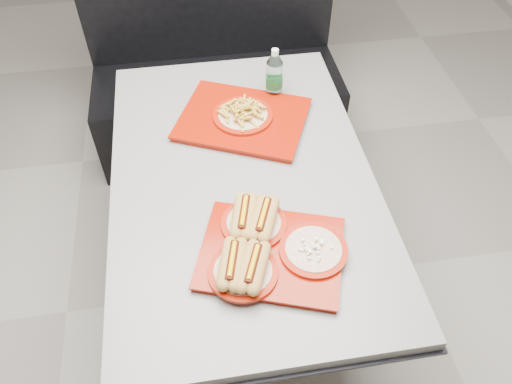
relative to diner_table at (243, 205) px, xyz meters
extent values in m
plane|color=gray|center=(0.00, 0.00, -0.58)|extent=(6.00, 6.00, 0.00)
cylinder|color=black|center=(0.00, 0.00, -0.56)|extent=(0.52, 0.52, 0.05)
cylinder|color=black|center=(0.00, 0.00, -0.20)|extent=(0.11, 0.11, 0.66)
cube|color=black|center=(0.00, 0.00, 0.12)|extent=(0.92, 1.42, 0.01)
cube|color=gray|center=(0.00, 0.00, 0.15)|extent=(0.90, 1.40, 0.04)
cube|color=black|center=(0.00, 1.02, -0.36)|extent=(1.30, 0.55, 0.45)
cube|color=#911303|center=(0.04, -0.35, 0.17)|extent=(0.49, 0.44, 0.02)
cube|color=#911303|center=(0.04, -0.35, 0.19)|extent=(0.50, 0.45, 0.01)
cylinder|color=#9D1805|center=(-0.05, -0.41, 0.19)|extent=(0.20, 0.20, 0.01)
cylinder|color=beige|center=(-0.05, -0.41, 0.20)|extent=(0.17, 0.17, 0.00)
cylinder|color=#9D1805|center=(0.00, -0.24, 0.19)|extent=(0.20, 0.20, 0.01)
cylinder|color=beige|center=(0.00, -0.24, 0.20)|extent=(0.17, 0.17, 0.00)
cylinder|color=#9D1805|center=(0.16, -0.37, 0.19)|extent=(0.20, 0.20, 0.01)
cylinder|color=beige|center=(0.16, -0.37, 0.20)|extent=(0.17, 0.17, 0.00)
cube|color=#911303|center=(0.04, 0.27, 0.17)|extent=(0.56, 0.51, 0.02)
cube|color=#911303|center=(0.04, 0.27, 0.19)|extent=(0.58, 0.52, 0.01)
cylinder|color=#9D1805|center=(0.04, 0.27, 0.20)|extent=(0.23, 0.23, 0.01)
cylinder|color=beige|center=(0.04, 0.27, 0.20)|extent=(0.19, 0.19, 0.01)
cylinder|color=silver|center=(0.19, 0.42, 0.24)|extent=(0.06, 0.06, 0.16)
cylinder|color=#165B28|center=(0.19, 0.42, 0.24)|extent=(0.07, 0.07, 0.04)
cone|color=silver|center=(0.19, 0.42, 0.34)|extent=(0.06, 0.06, 0.04)
cylinder|color=silver|center=(0.19, 0.42, 0.37)|extent=(0.03, 0.03, 0.02)
camera|label=1|loc=(-0.14, -1.20, 1.41)|focal=35.00mm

